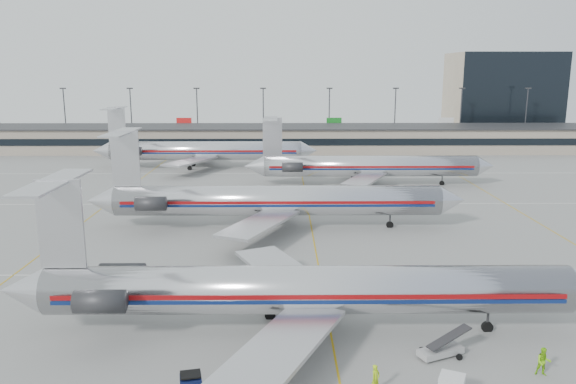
{
  "coord_description": "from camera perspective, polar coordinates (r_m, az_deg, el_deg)",
  "views": [
    {
      "loc": [
        -3.58,
        -42.07,
        19.44
      ],
      "look_at": [
        -2.98,
        27.59,
        4.5
      ],
      "focal_mm": 35.0,
      "sensor_mm": 36.0,
      "label": 1
    }
  ],
  "objects": [
    {
      "name": "ramp_worker_near",
      "position": [
        36.88,
        8.88,
        -18.23
      ],
      "size": [
        0.78,
        0.77,
        1.81
      ],
      "primitive_type": "imported",
      "rotation": [
        0.0,
        0.0,
        0.74
      ],
      "color": "#AEDC14",
      "rests_on": "ground"
    },
    {
      "name": "jet_foreground",
      "position": [
        42.71,
        0.76,
        -9.83
      ],
      "size": [
        45.86,
        27.0,
        12.0
      ],
      "color": "silver",
      "rests_on": "ground"
    },
    {
      "name": "jet_third_row",
      "position": [
        98.5,
        7.83,
        2.65
      ],
      "size": [
        43.58,
        26.8,
        11.92
      ],
      "color": "silver",
      "rests_on": "ground"
    },
    {
      "name": "distant_building",
      "position": [
        182.41,
        20.86,
        9.15
      ],
      "size": [
        30.0,
        20.0,
        25.0
      ],
      "primitive_type": "cube",
      "color": "tan",
      "rests_on": "ground"
    },
    {
      "name": "apron_markings",
      "position": [
        55.69,
        3.26,
        -8.34
      ],
      "size": [
        160.0,
        0.15,
        0.02
      ],
      "primitive_type": "cube",
      "color": "silver",
      "rests_on": "ground"
    },
    {
      "name": "belt_loader",
      "position": [
        41.9,
        15.34,
        -15.16
      ],
      "size": [
        3.95,
        2.38,
        2.03
      ],
      "rotation": [
        0.0,
        0.0,
        0.41
      ],
      "color": "#979797",
      "rests_on": "ground"
    },
    {
      "name": "light_mast_row",
      "position": [
        154.49,
        0.85,
        8.07
      ],
      "size": [
        163.6,
        0.4,
        15.28
      ],
      "color": "#38383D",
      "rests_on": "ground"
    },
    {
      "name": "terminal",
      "position": [
        141.03,
        0.97,
        5.47
      ],
      "size": [
        162.0,
        17.0,
        6.25
      ],
      "color": "gray",
      "rests_on": "ground"
    },
    {
      "name": "jet_second_row",
      "position": [
        70.69,
        -1.86,
        -0.83
      ],
      "size": [
        47.74,
        28.11,
        12.5
      ],
      "color": "silver",
      "rests_on": "ground"
    },
    {
      "name": "ramp_worker_far",
      "position": [
        41.64,
        24.52,
        -15.41
      ],
      "size": [
        1.06,
        0.9,
        1.92
      ],
      "primitive_type": "imported",
      "rotation": [
        0.0,
        0.0,
        -0.2
      ],
      "color": "#80D213",
      "rests_on": "ground"
    },
    {
      "name": "ground",
      "position": [
        46.48,
        4.07,
        -12.65
      ],
      "size": [
        260.0,
        260.0,
        0.0
      ],
      "primitive_type": "plane",
      "color": "gray",
      "rests_on": "ground"
    },
    {
      "name": "jet_back_row",
      "position": [
        116.85,
        -8.81,
        4.2
      ],
      "size": [
        46.04,
        28.32,
        12.59
      ],
      "color": "silver",
      "rests_on": "ground"
    }
  ]
}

